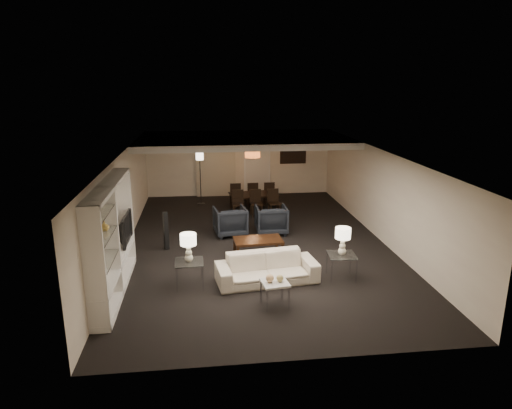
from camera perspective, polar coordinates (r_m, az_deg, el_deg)
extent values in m
plane|color=black|center=(12.65, 0.00, -4.81)|extent=(11.00, 11.00, 0.00)
cube|color=silver|center=(12.01, 0.00, 6.45)|extent=(7.00, 11.00, 0.02)
cube|color=beige|center=(17.62, -2.14, 5.20)|extent=(7.00, 0.02, 2.50)
cube|color=beige|center=(7.16, 5.34, -10.54)|extent=(7.00, 0.02, 2.50)
cube|color=beige|center=(12.37, -16.32, 0.16)|extent=(0.02, 11.00, 2.50)
cube|color=beige|center=(13.14, 15.34, 1.11)|extent=(0.02, 11.00, 2.50)
cube|color=silver|center=(15.47, -1.56, 8.09)|extent=(7.00, 4.00, 0.20)
cube|color=beige|center=(17.50, -5.06, 4.92)|extent=(1.50, 0.12, 2.40)
cube|color=silver|center=(17.70, 0.14, 4.60)|extent=(0.90, 0.05, 2.10)
cube|color=#142D38|center=(17.82, 4.65, 6.26)|extent=(0.95, 0.04, 0.65)
cylinder|color=#D8591E|center=(15.57, -0.44, 6.36)|extent=(0.52, 0.52, 0.24)
imported|color=beige|center=(10.20, 1.37, -7.97)|extent=(2.32, 1.15, 0.65)
imported|color=black|center=(13.19, -3.24, -2.07)|extent=(1.00, 1.02, 0.83)
imported|color=black|center=(13.32, 1.92, -1.89)|extent=(0.88, 0.91, 0.83)
sphere|color=#E3B278|center=(9.08, 1.75, -9.20)|extent=(0.16, 0.16, 0.16)
sphere|color=tan|center=(9.12, 3.01, -9.19)|extent=(0.14, 0.14, 0.14)
imported|color=black|center=(10.85, -16.43, -2.93)|extent=(1.13, 0.15, 0.65)
imported|color=#2848B0|center=(8.73, -19.02, -7.11)|extent=(0.18, 0.18, 0.19)
imported|color=#AF8C3A|center=(9.20, -18.43, -2.59)|extent=(0.18, 0.18, 0.19)
cube|color=black|center=(12.25, -11.20, -3.24)|extent=(0.15, 0.15, 1.03)
imported|color=black|center=(15.67, -0.25, 0.31)|extent=(1.75, 1.13, 0.58)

